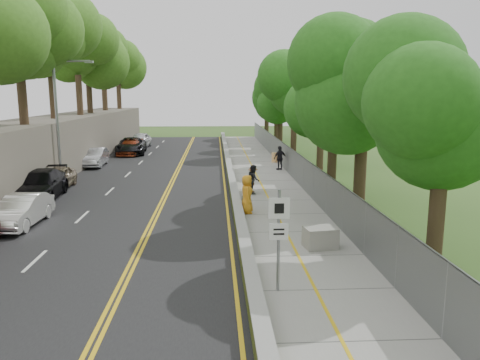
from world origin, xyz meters
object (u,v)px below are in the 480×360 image
concrete_block (320,237)px  person_far (280,158)px  construction_barrel (274,157)px  painter_0 (247,194)px  car_1 (21,211)px  streetlight (60,114)px  signpost (279,229)px

concrete_block → person_far: bearing=86.9°
construction_barrel → painter_0: painter_0 is taller
car_1 → painter_0: 10.34m
construction_barrel → car_1: bearing=-126.0°
concrete_block → painter_0: 5.97m
streetlight → signpost: streetlight is taller
streetlight → construction_barrel: (14.76, 9.54, -4.18)m
car_1 → painter_0: (10.20, 1.67, 0.27)m
signpost → car_1: signpost is taller
signpost → construction_barrel: signpost is taller
streetlight → person_far: size_ratio=4.32×
streetlight → concrete_block: 19.40m
concrete_block → construction_barrel: bearing=87.2°
construction_barrel → person_far: (-0.10, -4.09, 0.51)m
streetlight → construction_barrel: bearing=32.9°
painter_0 → person_far: size_ratio=1.03×
painter_0 → car_1: bearing=97.9°
signpost → construction_barrel: (3.25, 26.56, -1.50)m
signpost → streetlight: bearing=124.1°
concrete_block → person_far: size_ratio=0.65×
person_far → construction_barrel: bearing=-116.4°
car_1 → person_far: (13.65, 14.82, 0.25)m
construction_barrel → car_1: (-13.75, -18.91, 0.27)m
construction_barrel → concrete_block: 22.68m
streetlight → painter_0: 14.08m
signpost → concrete_block: 4.70m
person_far → concrete_block: bearing=61.9°
construction_barrel → painter_0: size_ratio=0.43×
streetlight → signpost: bearing=-55.9°
car_1 → concrete_block: bearing=-14.7°
car_1 → painter_0: size_ratio=2.19×
concrete_block → car_1: (-12.65, 3.74, 0.28)m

